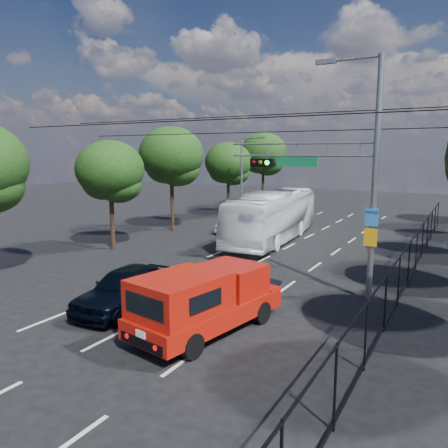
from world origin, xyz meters
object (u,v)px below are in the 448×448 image
Objects in this scene: white_bus at (273,216)px; white_van at (234,223)px; signal_mast at (344,169)px; navy_hatchback at (126,288)px; red_pickup at (206,299)px.

white_bus reaches higher than white_van.
white_van is (-3.81, 1.55, -1.01)m from white_bus.
white_van is at bearing 134.76° from signal_mast.
navy_hatchback reaches higher than white_van.
white_bus is 3.01× the size of white_van.
red_pickup is 18.62m from white_van.
navy_hatchback is (-6.59, -5.53, -4.42)m from signal_mast.
white_bus is 4.24m from white_van.
red_pickup is 0.51× the size of white_bus.
white_bus is (-0.38, 14.85, 0.85)m from navy_hatchback.
signal_mast reaches higher than red_pickup.
white_bus is (-4.17, 15.26, 0.50)m from red_pickup.
white_bus is at bearing 105.28° from red_pickup.
red_pickup is 1.27× the size of navy_hatchback.
red_pickup is 3.82m from navy_hatchback.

